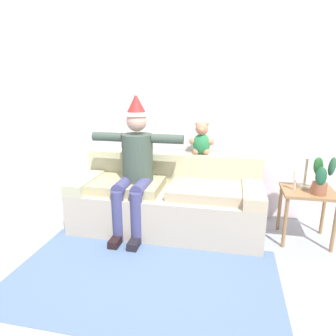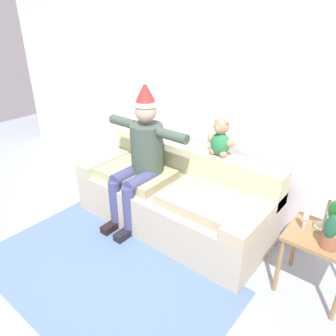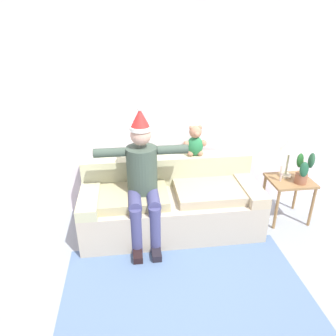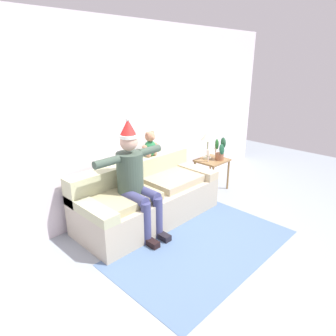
# 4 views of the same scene
# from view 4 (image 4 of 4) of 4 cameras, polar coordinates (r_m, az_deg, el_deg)

# --- Properties ---
(ground_plane) EXTENTS (10.00, 10.00, 0.00)m
(ground_plane) POSITION_cam_4_polar(r_m,az_deg,el_deg) (3.85, 6.52, -14.58)
(ground_plane) COLOR #919BA5
(back_wall) EXTENTS (7.00, 0.10, 2.70)m
(back_wall) POSITION_cam_4_polar(r_m,az_deg,el_deg) (4.37, -9.11, 8.81)
(back_wall) COLOR silver
(back_wall) RESTS_ON ground_plane
(couch) EXTENTS (2.08, 0.89, 0.81)m
(couch) POSITION_cam_4_polar(r_m,az_deg,el_deg) (4.30, -4.07, -5.64)
(couch) COLOR #B4A995
(couch) RESTS_ON ground_plane
(person_seated) EXTENTS (1.02, 0.77, 1.53)m
(person_seated) POSITION_cam_4_polar(r_m,az_deg,el_deg) (3.81, -6.31, -1.70)
(person_seated) COLOR #3C4D41
(person_seated) RESTS_ON ground_plane
(teddy_bear) EXTENTS (0.29, 0.17, 0.38)m
(teddy_bear) POSITION_cam_4_polar(r_m,az_deg,el_deg) (4.47, -3.40, 4.39)
(teddy_bear) COLOR #267743
(teddy_bear) RESTS_ON couch
(side_table) EXTENTS (0.51, 0.45, 0.56)m
(side_table) POSITION_cam_4_polar(r_m,az_deg,el_deg) (5.23, 8.35, 0.63)
(side_table) COLOR olive
(side_table) RESTS_ON ground_plane
(table_lamp) EXTENTS (0.24, 0.24, 0.52)m
(table_lamp) POSITION_cam_4_polar(r_m,az_deg,el_deg) (5.12, 7.63, 6.02)
(table_lamp) COLOR #C1BA9B
(table_lamp) RESTS_ON side_table
(potted_plant) EXTENTS (0.22, 0.20, 0.39)m
(potted_plant) POSITION_cam_4_polar(r_m,az_deg,el_deg) (5.16, 9.88, 3.37)
(potted_plant) COLOR #94593D
(potted_plant) RESTS_ON side_table
(candle_tall) EXTENTS (0.04, 0.04, 0.21)m
(candle_tall) POSITION_cam_4_polar(r_m,az_deg,el_deg) (5.04, 7.69, 2.64)
(candle_tall) COLOR beige
(candle_tall) RESTS_ON side_table
(candle_short) EXTENTS (0.04, 0.04, 0.23)m
(candle_short) POSITION_cam_4_polar(r_m,az_deg,el_deg) (5.29, 9.06, 3.60)
(candle_short) COLOR beige
(candle_short) RESTS_ON side_table
(area_rug) EXTENTS (2.30, 1.35, 0.01)m
(area_rug) POSITION_cam_4_polar(r_m,az_deg,el_deg) (3.84, 6.81, -14.66)
(area_rug) COLOR slate
(area_rug) RESTS_ON ground_plane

